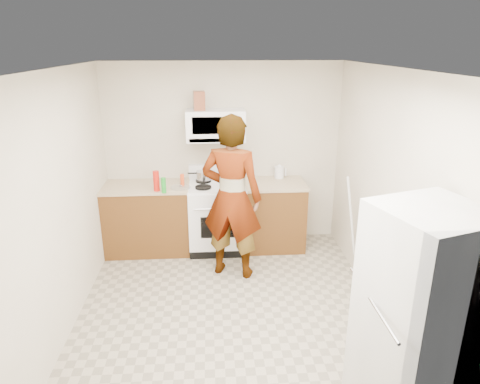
{
  "coord_description": "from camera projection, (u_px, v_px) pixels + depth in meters",
  "views": [
    {
      "loc": [
        -0.17,
        -3.94,
        2.71
      ],
      "look_at": [
        0.14,
        0.55,
        1.14
      ],
      "focal_mm": 32.0,
      "sensor_mm": 36.0,
      "label": 1
    }
  ],
  "objects": [
    {
      "name": "floor",
      "position": [
        230.0,
        309.0,
        4.62
      ],
      "size": [
        3.6,
        3.6,
        0.0
      ],
      "primitive_type": "plane",
      "color": "gray",
      "rests_on": "ground"
    },
    {
      "name": "back_wall",
      "position": [
        223.0,
        155.0,
        5.89
      ],
      "size": [
        3.2,
        0.02,
        2.5
      ],
      "primitive_type": "cube",
      "color": "beige",
      "rests_on": "floor"
    },
    {
      "name": "right_wall",
      "position": [
        387.0,
        196.0,
        4.31
      ],
      "size": [
        0.02,
        3.6,
        2.5
      ],
      "primitive_type": "cube",
      "color": "beige",
      "rests_on": "floor"
    },
    {
      "name": "cabinet_left",
      "position": [
        148.0,
        219.0,
        5.8
      ],
      "size": [
        1.12,
        0.62,
        0.9
      ],
      "primitive_type": "cube",
      "color": "#563614",
      "rests_on": "floor"
    },
    {
      "name": "counter_left",
      "position": [
        146.0,
        187.0,
        5.65
      ],
      "size": [
        1.14,
        0.64,
        0.03
      ],
      "primitive_type": "cube",
      "color": "tan",
      "rests_on": "cabinet_left"
    },
    {
      "name": "cabinet_right",
      "position": [
        274.0,
        216.0,
        5.92
      ],
      "size": [
        0.8,
        0.62,
        0.9
      ],
      "primitive_type": "cube",
      "color": "#563614",
      "rests_on": "floor"
    },
    {
      "name": "counter_right",
      "position": [
        275.0,
        184.0,
        5.76
      ],
      "size": [
        0.82,
        0.64,
        0.03
      ],
      "primitive_type": "cube",
      "color": "tan",
      "rests_on": "cabinet_right"
    },
    {
      "name": "gas_range",
      "position": [
        217.0,
        215.0,
        5.85
      ],
      "size": [
        0.76,
        0.65,
        1.13
      ],
      "color": "white",
      "rests_on": "floor"
    },
    {
      "name": "microwave",
      "position": [
        216.0,
        125.0,
        5.57
      ],
      "size": [
        0.76,
        0.38,
        0.4
      ],
      "primitive_type": "cube",
      "color": "white",
      "rests_on": "back_wall"
    },
    {
      "name": "person",
      "position": [
        232.0,
        198.0,
        5.02
      ],
      "size": [
        0.84,
        0.68,
        1.98
      ],
      "primitive_type": "imported",
      "rotation": [
        0.0,
        0.0,
        2.81
      ],
      "color": "tan",
      "rests_on": "floor"
    },
    {
      "name": "fridge",
      "position": [
        420.0,
        320.0,
        3.04
      ],
      "size": [
        0.88,
        0.88,
        1.7
      ],
      "primitive_type": "cube",
      "rotation": [
        0.0,
        0.0,
        0.31
      ],
      "color": "silver",
      "rests_on": "floor"
    },
    {
      "name": "kettle",
      "position": [
        279.0,
        172.0,
        5.93
      ],
      "size": [
        0.15,
        0.15,
        0.16
      ],
      "primitive_type": "cylinder",
      "rotation": [
        0.0,
        0.0,
        -0.12
      ],
      "color": "silver",
      "rests_on": "counter_right"
    },
    {
      "name": "jug",
      "position": [
        199.0,
        101.0,
        5.42
      ],
      "size": [
        0.15,
        0.15,
        0.24
      ],
      "primitive_type": "cube",
      "rotation": [
        0.0,
        0.0,
        0.1
      ],
      "color": "brown",
      "rests_on": "microwave"
    },
    {
      "name": "saucepan",
      "position": [
        204.0,
        176.0,
        5.81
      ],
      "size": [
        0.2,
        0.2,
        0.11
      ],
      "primitive_type": "cylinder",
      "rotation": [
        0.0,
        0.0,
        0.02
      ],
      "color": "#AFAEB3",
      "rests_on": "gas_range"
    },
    {
      "name": "tray",
      "position": [
        233.0,
        184.0,
        5.64
      ],
      "size": [
        0.29,
        0.23,
        0.05
      ],
      "primitive_type": "cube",
      "rotation": [
        0.0,
        0.0,
        0.31
      ],
      "color": "white",
      "rests_on": "gas_range"
    },
    {
      "name": "bottle_spray",
      "position": [
        156.0,
        181.0,
        5.39
      ],
      "size": [
        0.1,
        0.1,
        0.26
      ],
      "primitive_type": "cylinder",
      "rotation": [
        0.0,
        0.0,
        -0.4
      ],
      "color": "red",
      "rests_on": "counter_left"
    },
    {
      "name": "bottle_hot_sauce",
      "position": [
        182.0,
        180.0,
        5.6
      ],
      "size": [
        0.06,
        0.06,
        0.16
      ],
      "primitive_type": "cylinder",
      "rotation": [
        0.0,
        0.0,
        0.26
      ],
      "color": "#F24D1A",
      "rests_on": "counter_left"
    },
    {
      "name": "bottle_green_cap",
      "position": [
        164.0,
        185.0,
        5.34
      ],
      "size": [
        0.08,
        0.08,
        0.2
      ],
      "primitive_type": "cylinder",
      "rotation": [
        0.0,
        0.0,
        -0.34
      ],
      "color": "#198E22",
      "rests_on": "counter_left"
    },
    {
      "name": "pot_lid",
      "position": [
        180.0,
        187.0,
        5.55
      ],
      "size": [
        0.26,
        0.26,
        0.01
      ],
      "primitive_type": "cylinder",
      "rotation": [
        0.0,
        0.0,
        0.0
      ],
      "color": "white",
      "rests_on": "counter_left"
    },
    {
      "name": "broom",
      "position": [
        352.0,
        224.0,
        5.23
      ],
      "size": [
        0.27,
        0.12,
        1.23
      ],
      "primitive_type": "cylinder",
      "rotation": [
        0.14,
        -0.14,
        -0.43
      ],
      "color": "white",
      "rests_on": "floor"
    }
  ]
}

